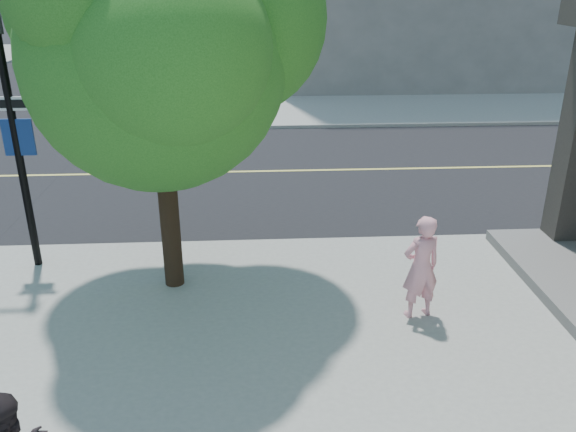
{
  "coord_description": "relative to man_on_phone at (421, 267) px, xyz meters",
  "views": [
    {
      "loc": [
        4.04,
        -10.18,
        4.82
      ],
      "look_at": [
        4.53,
        -1.7,
        1.3
      ],
      "focal_mm": 36.71,
      "sensor_mm": 36.0,
      "label": 1
    }
  ],
  "objects": [
    {
      "name": "road_ew",
      "position": [
        -6.38,
        7.3,
        -0.91
      ],
      "size": [
        140.0,
        9.0,
        0.01
      ],
      "primitive_type": "cube",
      "color": "black",
      "rests_on": "ground"
    },
    {
      "name": "man_on_phone",
      "position": [
        0.0,
        0.0,
        0.0
      ],
      "size": [
        0.65,
        0.51,
        1.58
      ],
      "primitive_type": "imported",
      "rotation": [
        0.0,
        0.0,
        3.4
      ],
      "color": "pink",
      "rests_on": "sidewalk_se"
    },
    {
      "name": "sidewalk_ne",
      "position": [
        7.12,
        24.3,
        -0.85
      ],
      "size": [
        29.0,
        25.0,
        0.12
      ],
      "primitive_type": "cube",
      "color": "gray",
      "rests_on": "ground"
    },
    {
      "name": "street_tree",
      "position": [
        -3.59,
        1.19,
        3.21
      ],
      "size": [
        4.68,
        4.25,
        6.21
      ],
      "rotation": [
        0.0,
        0.0,
        -0.42
      ],
      "color": "black",
      "rests_on": "sidewalk_se"
    },
    {
      "name": "ground",
      "position": [
        -6.38,
        2.8,
        -0.91
      ],
      "size": [
        140.0,
        140.0,
        0.0
      ],
      "primitive_type": "plane",
      "color": "black",
      "rests_on": "ground"
    }
  ]
}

